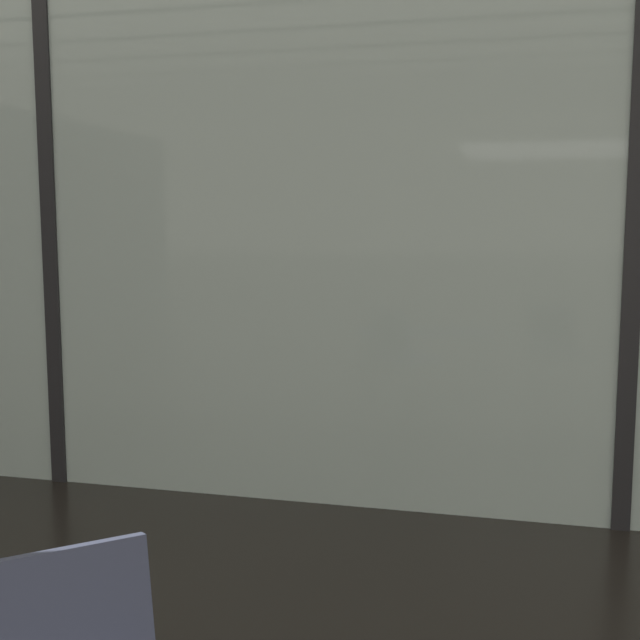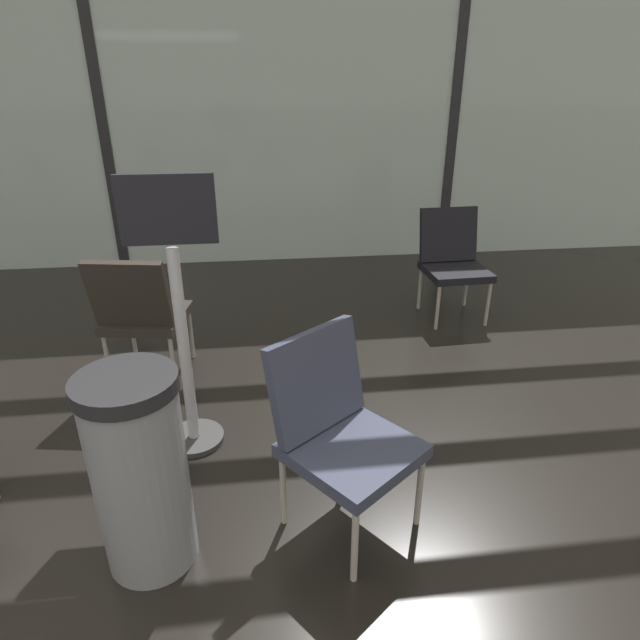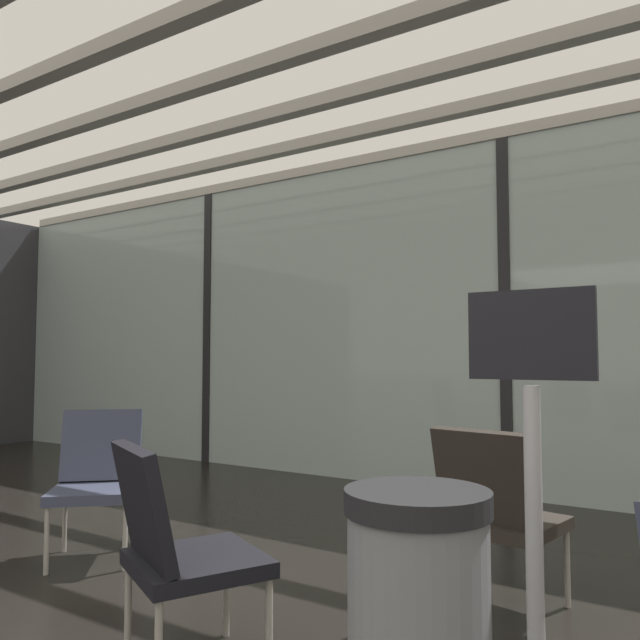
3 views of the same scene
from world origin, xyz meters
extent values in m
cube|color=#A3B7B2|center=(0.00, 5.20, 1.57)|extent=(14.00, 0.08, 3.14)
cube|color=black|center=(-3.50, 5.20, 1.57)|extent=(0.10, 0.12, 3.14)
cube|color=black|center=(0.00, 5.20, 1.57)|extent=(0.10, 0.12, 3.14)
ellipsoid|color=#B2BCD6|center=(0.38, 11.11, 2.17)|extent=(11.23, 4.34, 4.34)
sphere|color=gray|center=(-4.79, 11.11, 2.17)|extent=(2.39, 2.39, 2.39)
sphere|color=black|center=(-2.71, 9.12, 2.49)|extent=(0.28, 0.28, 0.28)
sphere|color=black|center=(-1.81, 9.12, 2.49)|extent=(0.28, 0.28, 0.28)
sphere|color=black|center=(-0.91, 9.12, 2.49)|extent=(0.28, 0.28, 0.28)
sphere|color=black|center=(-0.01, 9.12, 2.49)|extent=(0.28, 0.28, 0.28)
cube|color=#33384C|center=(-1.73, 2.33, 0.65)|extent=(0.45, 0.43, 0.44)
camera|label=1|loc=(-0.61, 0.60, 1.72)|focal=44.92mm
camera|label=2|loc=(1.42, -0.44, 1.82)|focal=29.59mm
camera|label=3|loc=(1.61, -0.26, 1.20)|focal=35.16mm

